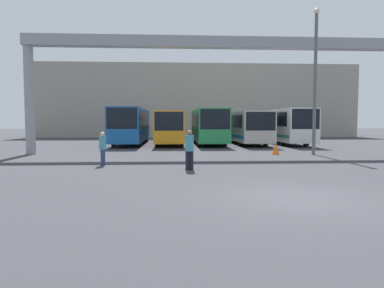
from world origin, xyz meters
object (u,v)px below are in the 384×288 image
at_px(bus_slot_2, 208,125).
at_px(lamp_post, 315,76).
at_px(bus_slot_4, 283,124).
at_px(traffic_cone, 276,149).
at_px(pedestrian_near_center, 103,148).
at_px(pedestrian_mid_right, 189,149).
at_px(bus_slot_3, 245,126).
at_px(bus_slot_1, 170,126).
at_px(bus_slot_0, 131,124).

xyz_separation_m(bus_slot_2, lamp_post, (5.61, -10.44, 3.08)).
bearing_deg(bus_slot_4, traffic_cone, -110.17).
bearing_deg(pedestrian_near_center, bus_slot_4, -68.10).
bearing_deg(pedestrian_mid_right, traffic_cone, 40.47).
relative_size(bus_slot_3, bus_slot_4, 1.04).
distance_m(bus_slot_2, pedestrian_near_center, 16.52).
bearing_deg(bus_slot_2, pedestrian_mid_right, -98.70).
height_order(bus_slot_3, bus_slot_4, bus_slot_4).
xyz_separation_m(bus_slot_1, pedestrian_mid_right, (1.00, -17.33, -0.80)).
distance_m(bus_slot_3, pedestrian_near_center, 18.86).
bearing_deg(lamp_post, bus_slot_2, 118.27).
xyz_separation_m(bus_slot_0, bus_slot_2, (7.18, -0.93, -0.06)).
xyz_separation_m(bus_slot_0, bus_slot_1, (3.59, -0.52, -0.18)).
height_order(pedestrian_near_center, traffic_cone, pedestrian_near_center).
height_order(bus_slot_4, lamp_post, lamp_post).
height_order(bus_slot_1, bus_slot_4, bus_slot_4).
bearing_deg(bus_slot_1, bus_slot_4, 0.43).
height_order(bus_slot_0, bus_slot_2, bus_slot_0).
bearing_deg(bus_slot_3, pedestrian_mid_right, -109.30).
xyz_separation_m(bus_slot_4, traffic_cone, (-3.93, -10.68, -1.49)).
xyz_separation_m(bus_slot_1, bus_slot_2, (3.59, -0.41, 0.12)).
distance_m(bus_slot_0, bus_slot_3, 10.77).
relative_size(bus_slot_3, traffic_cone, 16.50).
relative_size(bus_slot_4, traffic_cone, 15.85).
xyz_separation_m(bus_slot_0, bus_slot_4, (14.35, -0.44, -0.04)).
bearing_deg(bus_slot_3, pedestrian_near_center, -122.89).
bearing_deg(bus_slot_0, pedestrian_mid_right, -75.60).
relative_size(bus_slot_1, pedestrian_mid_right, 6.46).
xyz_separation_m(pedestrian_near_center, traffic_cone, (9.89, 4.90, -0.49)).
height_order(bus_slot_2, bus_slot_4, bus_slot_4).
relative_size(bus_slot_4, lamp_post, 1.24).
bearing_deg(traffic_cone, lamp_post, -5.77).
relative_size(bus_slot_0, traffic_cone, 17.09).
bearing_deg(traffic_cone, bus_slot_1, 122.82).
height_order(bus_slot_1, bus_slot_3, bus_slot_3).
bearing_deg(lamp_post, pedestrian_mid_right, -141.64).
height_order(bus_slot_0, pedestrian_mid_right, bus_slot_0).
bearing_deg(bus_slot_2, bus_slot_1, 173.52).
bearing_deg(bus_slot_4, pedestrian_mid_right, -119.29).
height_order(pedestrian_mid_right, traffic_cone, pedestrian_mid_right).
bearing_deg(pedestrian_near_center, pedestrian_mid_right, -140.84).
relative_size(bus_slot_1, bus_slot_2, 1.08).
relative_size(bus_slot_0, pedestrian_near_center, 7.61).
xyz_separation_m(bus_slot_3, bus_slot_4, (3.59, -0.23, 0.13)).
xyz_separation_m(pedestrian_mid_right, traffic_cone, (5.84, 6.73, -0.56)).
bearing_deg(bus_slot_4, bus_slot_3, 176.27).
distance_m(bus_slot_2, pedestrian_mid_right, 17.15).
relative_size(pedestrian_mid_right, lamp_post, 0.19).
distance_m(pedestrian_near_center, lamp_post, 13.73).
distance_m(bus_slot_3, traffic_cone, 11.01).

